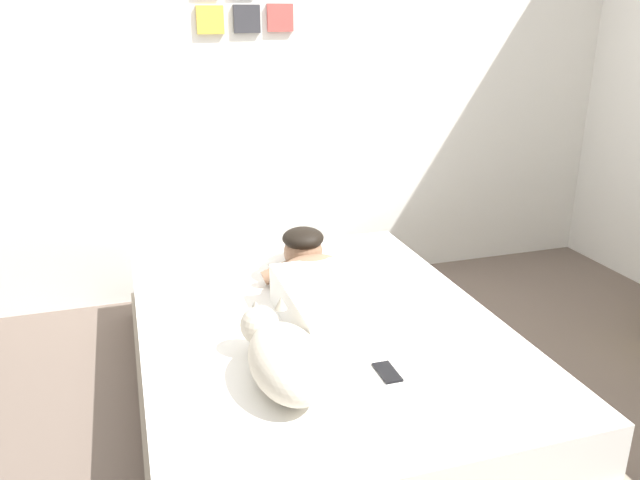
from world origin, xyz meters
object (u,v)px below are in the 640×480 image
(bed, at_px, (319,356))
(pillow, at_px, (316,256))
(cell_phone, at_px, (387,372))
(person_lying, at_px, (326,290))
(coffee_cup, at_px, (322,270))
(dog, at_px, (283,357))

(bed, height_order, pillow, pillow)
(pillow, xyz_separation_m, cell_phone, (-0.06, -1.06, -0.05))
(person_lying, height_order, cell_phone, person_lying)
(person_lying, relative_size, coffee_cup, 7.36)
(bed, xyz_separation_m, coffee_cup, (0.15, 0.44, 0.21))
(bed, distance_m, person_lying, 0.29)
(person_lying, bearing_deg, coffee_cup, 75.35)
(bed, xyz_separation_m, person_lying, (0.05, 0.07, 0.28))
(bed, height_order, dog, dog)
(pillow, bearing_deg, coffee_cup, -95.68)
(bed, relative_size, person_lying, 2.23)
(bed, height_order, cell_phone, cell_phone)
(dog, bearing_deg, pillow, 66.93)
(cell_phone, bearing_deg, person_lying, 95.88)
(cell_phone, bearing_deg, dog, 171.47)
(pillow, relative_size, dog, 0.90)
(cell_phone, bearing_deg, pillow, 87.02)
(coffee_cup, distance_m, cell_phone, 0.92)
(person_lying, distance_m, coffee_cup, 0.39)
(pillow, bearing_deg, dog, -113.07)
(bed, bearing_deg, pillow, 74.31)
(person_lying, distance_m, dog, 0.58)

